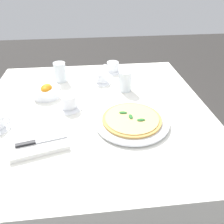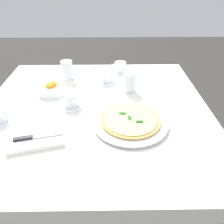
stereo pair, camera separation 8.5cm
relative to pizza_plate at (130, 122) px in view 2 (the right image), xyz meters
name	(u,v)px [view 2 (the right image)]	position (x,y,z in m)	size (l,w,h in m)	color
ground_plane	(100,200)	(-0.16, 0.14, -0.76)	(8.00, 8.00, 0.00)	#33302D
dining_table	(97,128)	(-0.16, 0.14, -0.14)	(1.13, 1.13, 0.75)	white
pizza_plate	(130,122)	(0.00, 0.00, 0.00)	(0.33, 0.33, 0.02)	white
pizza	(131,120)	(0.00, 0.00, 0.01)	(0.27, 0.27, 0.02)	tan
coffee_cup_left_edge	(106,78)	(-0.11, 0.43, 0.02)	(0.13, 0.13, 0.06)	white
coffee_cup_near_left	(120,68)	(-0.02, 0.58, 0.02)	(0.13, 0.13, 0.07)	white
coffee_cup_near_right	(71,101)	(-0.28, 0.16, 0.02)	(0.13, 0.13, 0.07)	white
water_glass_far_left	(129,83)	(0.02, 0.32, 0.04)	(0.07, 0.07, 0.11)	white
water_glass_center_back	(67,71)	(-0.35, 0.48, 0.04)	(0.07, 0.07, 0.12)	white
napkin_folded	(36,139)	(-0.39, -0.11, 0.00)	(0.25, 0.18, 0.02)	white
dinner_knife	(36,137)	(-0.39, -0.11, 0.01)	(0.19, 0.06, 0.01)	silver
citrus_bowl	(52,88)	(-0.41, 0.30, 0.02)	(0.15, 0.15, 0.07)	white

